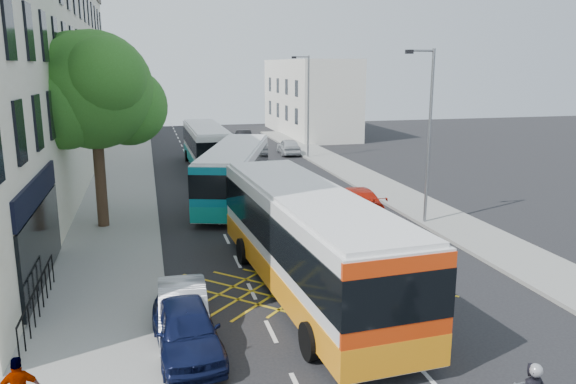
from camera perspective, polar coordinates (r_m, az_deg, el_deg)
ground at (r=15.01m, az=13.52°, el=-17.28°), size 120.00×120.00×0.00m
pavement_left at (r=27.49m, az=-18.18°, el=-3.39°), size 5.00×70.00×0.15m
pavement_right at (r=30.70m, az=13.09°, el=-1.42°), size 3.00×70.00×0.15m
terrace_main at (r=36.71m, az=-26.69°, el=10.40°), size 8.30×45.00×13.50m
terrace_far at (r=66.89m, az=-21.07°, el=9.87°), size 8.00×20.00×10.00m
building_right at (r=61.97m, az=2.12°, el=9.60°), size 6.00×18.00×8.00m
street_tree at (r=26.48m, az=-19.15°, el=9.63°), size 6.30×5.70×8.80m
lamp_near at (r=26.69m, az=14.00°, el=6.36°), size 1.45×0.15×8.00m
lamp_far at (r=45.26m, az=1.95°, el=9.21°), size 1.45×0.15×8.00m
railings at (r=18.31m, az=-24.05°, el=-9.89°), size 0.08×5.60×1.14m
bus_near at (r=18.43m, az=2.02°, el=-4.92°), size 3.65×12.50×3.47m
bus_mid at (r=30.79m, az=-5.38°, el=1.91°), size 5.80×11.42×3.14m
bus_far at (r=41.99m, az=-8.28°, el=4.70°), size 2.82×10.95×3.07m
parked_car_blue at (r=15.34m, az=-10.26°, el=-13.53°), size 1.88×4.12×1.37m
parked_car_silver at (r=16.66m, az=-10.62°, el=-11.50°), size 1.44×3.93×1.28m
red_hatchback at (r=28.73m, az=6.92°, el=-0.86°), size 2.36×4.98×1.40m
distant_car_grey at (r=53.30m, az=-8.86°, el=5.25°), size 2.42×4.39×1.16m
distant_car_silver at (r=47.71m, az=0.06°, el=4.65°), size 1.88×4.08×1.36m
distant_car_dark at (r=55.64m, az=-4.57°, el=5.71°), size 1.40×3.75×1.22m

